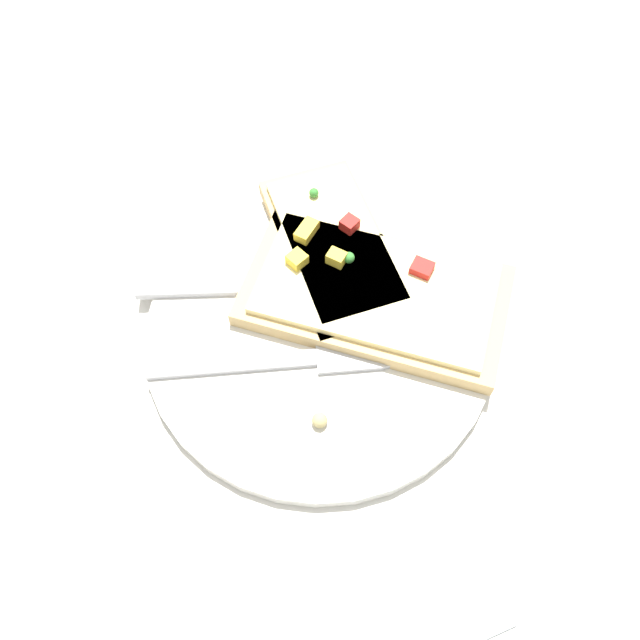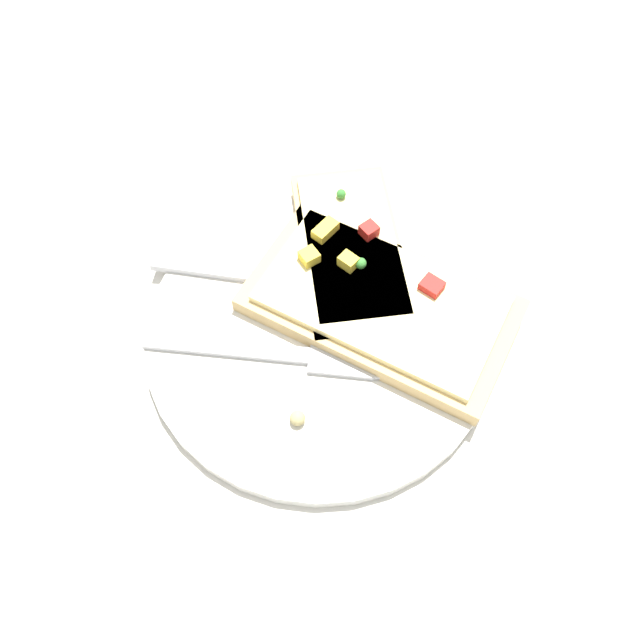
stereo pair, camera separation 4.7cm
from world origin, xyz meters
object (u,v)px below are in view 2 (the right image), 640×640
(pizza_slice_main, at_px, (381,303))
(napkin, at_px, (325,609))
(plate, at_px, (320,330))
(knife, at_px, (263,275))
(fork, at_px, (292,355))
(pizza_slice_corner, at_px, (351,249))

(pizza_slice_main, height_order, napkin, pizza_slice_main)
(plate, bearing_deg, pizza_slice_main, 8.16)
(knife, xyz_separation_m, pizza_slice_main, (0.09, -0.05, 0.01))
(plate, height_order, pizza_slice_main, pizza_slice_main)
(plate, height_order, knife, knife)
(plate, height_order, napkin, plate)
(fork, relative_size, knife, 0.94)
(plate, distance_m, pizza_slice_main, 0.05)
(plate, relative_size, pizza_slice_main, 1.19)
(pizza_slice_corner, bearing_deg, pizza_slice_main, -164.78)
(knife, relative_size, pizza_slice_corner, 1.27)
(fork, height_order, pizza_slice_main, pizza_slice_main)
(fork, bearing_deg, knife, 115.06)
(plate, xyz_separation_m, fork, (-0.03, -0.02, 0.01))
(knife, xyz_separation_m, napkin, (0.01, -0.25, -0.01))
(plate, distance_m, knife, 0.07)
(fork, distance_m, knife, 0.08)
(pizza_slice_corner, bearing_deg, fork, 145.91)
(fork, bearing_deg, napkin, -75.74)
(pizza_slice_corner, height_order, napkin, pizza_slice_corner)
(fork, height_order, napkin, fork)
(pizza_slice_main, distance_m, napkin, 0.22)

